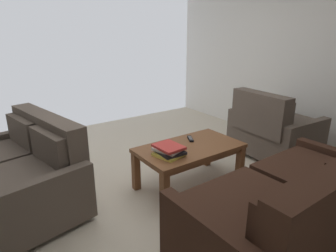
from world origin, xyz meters
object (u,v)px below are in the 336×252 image
book_stack (169,150)px  coffee_table (190,152)px  loveseat_near (22,172)px  armchair_side (272,130)px  sofa_main (295,208)px  tv_remote (190,139)px

book_stack → coffee_table: bearing=-169.0°
loveseat_near → armchair_side: armchair_side is taller
book_stack → sofa_main: bearing=107.0°
sofa_main → tv_remote: 1.34m
loveseat_near → book_stack: loveseat_near is taller
armchair_side → tv_remote: 1.25m
sofa_main → coffee_table: size_ratio=1.63×
sofa_main → book_stack: 1.19m
book_stack → tv_remote: 0.48m
loveseat_near → tv_remote: bearing=163.9°
coffee_table → book_stack: size_ratio=3.50×
loveseat_near → tv_remote: size_ratio=9.39×
coffee_table → book_stack: bearing=11.0°
loveseat_near → tv_remote: loveseat_near is taller
sofa_main → armchair_side: armchair_side is taller
loveseat_near → armchair_side: 2.94m
coffee_table → tv_remote: (-0.13, -0.14, 0.08)m
book_stack → tv_remote: bearing=-155.0°
tv_remote → armchair_side: bearing=172.1°
sofa_main → loveseat_near: bearing=-49.4°
coffee_table → armchair_side: 1.36m
sofa_main → book_stack: bearing=-73.0°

